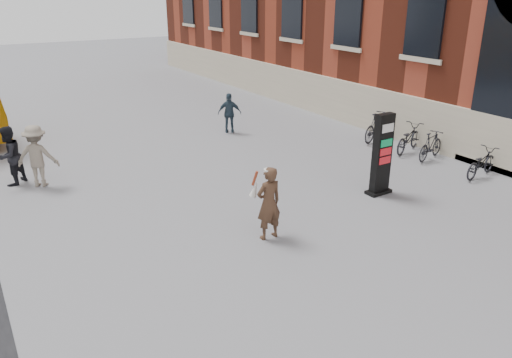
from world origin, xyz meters
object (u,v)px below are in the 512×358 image
pedestrian_a (9,156)px  pedestrian_b (37,156)px  info_pylon (382,155)px  bike_5 (431,145)px  woman (268,202)px  bike_7 (377,126)px  bike_6 (408,138)px  bike_4 (481,163)px  pedestrian_c (230,113)px

pedestrian_a → pedestrian_b: bearing=97.5°
info_pylon → bike_5: 3.99m
woman → bike_7: 9.13m
bike_6 → bike_7: size_ratio=1.00×
pedestrian_b → bike_6: bearing=-167.1°
bike_6 → bike_7: bearing=-20.7°
pedestrian_b → bike_4: pedestrian_b is taller
pedestrian_c → bike_5: (4.28, -6.58, -0.32)m
bike_6 → bike_4: bearing=159.3°
woman → info_pylon: bearing=-173.1°
pedestrian_a → pedestrian_c: pedestrian_a is taller
pedestrian_a → bike_4: size_ratio=1.05×
pedestrian_a → pedestrian_c: size_ratio=1.11×
pedestrian_c → info_pylon: bearing=125.8°
pedestrian_c → bike_6: (4.28, -5.57, -0.31)m
pedestrian_c → pedestrian_b: bearing=47.4°
pedestrian_a → bike_5: (12.62, -4.97, -0.41)m
info_pylon → pedestrian_c: size_ratio=1.46×
pedestrian_c → woman: bearing=98.6°
woman → pedestrian_c: bearing=-114.6°
pedestrian_b → pedestrian_c: size_ratio=1.15×
bike_5 → bike_6: bike_6 is taller
pedestrian_a → bike_6: bearing=118.8°
info_pylon → pedestrian_b: bearing=143.9°
info_pylon → woman: (-4.21, -0.63, -0.26)m
bike_5 → bike_7: bearing=-15.1°
pedestrian_c → bike_7: 5.86m
info_pylon → pedestrian_a: 10.91m
bike_5 → woman: bearing=88.7°
bike_7 → bike_5: bearing=161.6°
pedestrian_b → bike_5: size_ratio=1.14×
woman → bike_7: size_ratio=0.95×
info_pylon → bike_5: info_pylon is taller
info_pylon → pedestrian_b: info_pylon is taller
pedestrian_b → bike_7: 12.07m
info_pylon → bike_4: bearing=-11.1°
info_pylon → bike_7: 5.42m
bike_4 → info_pylon: bearing=70.1°
pedestrian_b → pedestrian_c: (7.65, 2.16, -0.12)m
pedestrian_a → pedestrian_c: bearing=147.2°
pedestrian_b → woman: bearing=151.1°
pedestrian_a → bike_5: bearing=114.7°
bike_5 → info_pylon: bearing=94.5°
info_pylon → pedestrian_c: bearing=93.0°
bike_4 → pedestrian_b: bearing=51.8°
bike_4 → bike_6: (0.00, 2.99, 0.05)m
bike_4 → woman: bearing=79.8°
woman → bike_5: bearing=-167.7°
pedestrian_a → pedestrian_b: size_ratio=0.96×
bike_4 → bike_7: (0.00, 4.56, 0.12)m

